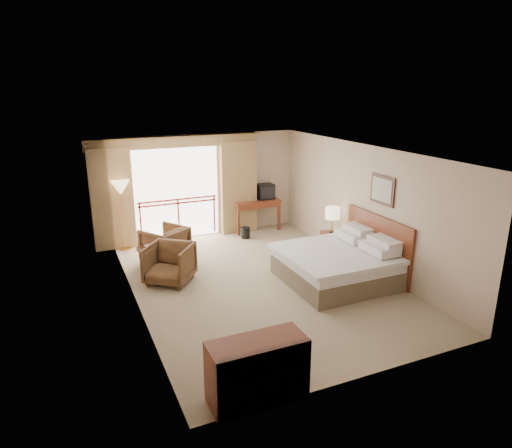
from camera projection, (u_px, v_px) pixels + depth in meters
name	position (u px, v px, depth m)	size (l,w,h in m)	color
floor	(260.00, 282.00, 9.45)	(7.00, 7.00, 0.00)	gray
ceiling	(261.00, 152.00, 8.66)	(7.00, 7.00, 0.00)	white
wall_back	(206.00, 185.00, 12.11)	(5.00, 5.00, 0.00)	#C7AC91
wall_front	(370.00, 289.00, 5.99)	(5.00, 5.00, 0.00)	#C7AC91
wall_left	(132.00, 236.00, 8.09)	(7.00, 7.00, 0.00)	#C7AC91
wall_right	(364.00, 206.00, 10.02)	(7.00, 7.00, 0.00)	#C7AC91
balcony_door	(177.00, 194.00, 11.83)	(2.40, 2.40, 0.00)	white
balcony_railing	(178.00, 208.00, 11.93)	(2.09, 0.03, 1.02)	#A61F0E
curtain_left	(112.00, 199.00, 11.07)	(1.00, 0.26, 2.50)	olive
curtain_right	(238.00, 187.00, 12.34)	(1.00, 0.26, 2.50)	olive
valance	(175.00, 142.00, 11.35)	(4.40, 0.22, 0.28)	olive
hvac_vent	(251.00, 145.00, 12.29)	(0.50, 0.04, 0.50)	silver
bed	(338.00, 264.00, 9.39)	(2.13, 2.06, 0.97)	brown
headboard	(377.00, 245.00, 9.68)	(0.06, 2.10, 1.30)	#5E2212
framed_art	(382.00, 190.00, 9.33)	(0.04, 0.72, 0.60)	black
nightstand	(332.00, 244.00, 10.78)	(0.41, 0.49, 0.59)	#5E2212
table_lamp	(333.00, 213.00, 10.61)	(0.33, 0.33, 0.59)	tan
phone	(335.00, 233.00, 10.54)	(0.20, 0.15, 0.09)	black
desk	(254.00, 206.00, 12.70)	(1.33, 0.64, 0.87)	#5E2212
tv	(265.00, 191.00, 12.64)	(0.46, 0.37, 0.42)	black
coffee_maker	(243.00, 197.00, 12.42)	(0.12, 0.12, 0.25)	black
cup	(249.00, 199.00, 12.46)	(0.07, 0.07, 0.09)	white
wastebasket	(246.00, 233.00, 12.10)	(0.24, 0.24, 0.30)	black
armchair_far	(166.00, 260.00, 10.59)	(0.87, 0.89, 0.81)	#4A301E
armchair_near	(171.00, 282.00, 9.45)	(0.87, 0.90, 0.82)	#4A301E
side_table	(147.00, 254.00, 10.01)	(0.46, 0.46, 0.50)	black
book	(147.00, 247.00, 9.97)	(0.17, 0.23, 0.02)	white
floor_lamp	(121.00, 190.00, 10.89)	(0.44, 0.44, 1.74)	tan
dresser	(258.00, 370.00, 5.83)	(1.27, 0.54, 0.85)	#5E2212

